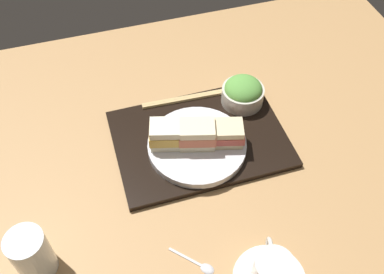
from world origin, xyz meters
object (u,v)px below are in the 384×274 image
at_px(salad_bowl, 243,92).
at_px(teaspoon, 201,265).
at_px(sandwich_middle, 197,133).
at_px(coffee_cup, 272,273).
at_px(sandwich_far, 168,134).
at_px(chopsticks_pair, 184,99).
at_px(sandwich_near, 225,133).
at_px(drinking_glass, 32,254).
at_px(sandwich_plate, 197,144).

relative_size(salad_bowl, teaspoon, 1.29).
height_order(sandwich_middle, coffee_cup, sandwich_middle).
relative_size(sandwich_far, coffee_cup, 0.67).
relative_size(sandwich_middle, chopsticks_pair, 0.44).
bearing_deg(coffee_cup, sandwich_far, -73.63).
bearing_deg(sandwich_near, chopsticks_pair, -73.68).
bearing_deg(sandwich_middle, drinking_glass, 26.14).
xyz_separation_m(sandwich_near, sandwich_middle, (0.06, -0.02, 0.00)).
bearing_deg(sandwich_far, drinking_glass, 32.62).
bearing_deg(sandwich_far, chopsticks_pair, -119.21).
distance_m(sandwich_far, salad_bowl, 0.23).
bearing_deg(teaspoon, drinking_glass, -16.51).
xyz_separation_m(salad_bowl, drinking_glass, (0.51, 0.28, 0.01)).
distance_m(sandwich_far, drinking_glass, 0.36).
distance_m(sandwich_plate, drinking_glass, 0.41).
distance_m(salad_bowl, drinking_glass, 0.59).
relative_size(sandwich_plate, sandwich_middle, 2.43).
relative_size(sandwich_near, salad_bowl, 0.90).
distance_m(sandwich_plate, chopsticks_pair, 0.15).
bearing_deg(coffee_cup, chopsticks_pair, -86.85).
bearing_deg(teaspoon, coffee_cup, 151.22).
bearing_deg(drinking_glass, chopsticks_pair, -139.10).
bearing_deg(coffee_cup, sandwich_plate, -83.13).
bearing_deg(coffee_cup, sandwich_middle, -83.13).
distance_m(sandwich_middle, teaspoon, 0.28).
distance_m(sandwich_far, coffee_cup, 0.36).
bearing_deg(teaspoon, chopsticks_pair, -101.81).
bearing_deg(coffee_cup, salad_bowl, -104.25).
distance_m(sandwich_middle, sandwich_far, 0.06).
relative_size(sandwich_plate, sandwich_far, 2.42).
height_order(coffee_cup, teaspoon, coffee_cup).
height_order(sandwich_near, chopsticks_pair, sandwich_near).
xyz_separation_m(chopsticks_pair, coffee_cup, (-0.03, 0.48, 0.01)).
xyz_separation_m(sandwich_far, teaspoon, (0.01, 0.28, -0.06)).
relative_size(sandwich_plate, chopsticks_pair, 1.06).
height_order(sandwich_middle, drinking_glass, drinking_glass).
bearing_deg(sandwich_near, drinking_glass, 21.02).
bearing_deg(salad_bowl, sandwich_near, 53.38).
height_order(sandwich_near, coffee_cup, sandwich_near).
relative_size(salad_bowl, drinking_glass, 0.93).
relative_size(sandwich_middle, sandwich_far, 1.00).
bearing_deg(coffee_cup, drinking_glass, -20.15).
bearing_deg(drinking_glass, sandwich_near, -158.98).
height_order(sandwich_middle, chopsticks_pair, sandwich_middle).
relative_size(sandwich_far, salad_bowl, 0.90).
bearing_deg(sandwich_near, coffee_cup, 86.00).
relative_size(chopsticks_pair, coffee_cup, 1.52).
xyz_separation_m(sandwich_middle, drinking_glass, (0.36, 0.18, -0.01)).
bearing_deg(sandwich_middle, salad_bowl, -145.47).
xyz_separation_m(sandwich_middle, teaspoon, (0.07, 0.27, -0.06)).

